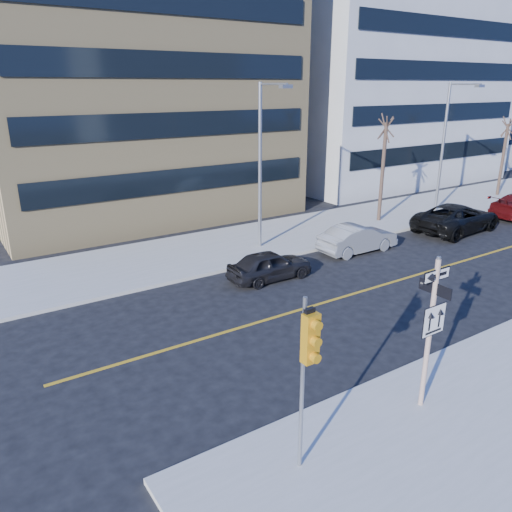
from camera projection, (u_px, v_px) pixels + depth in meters
ground at (353, 366)px, 15.01m from camera, size 120.00×120.00×0.00m
far_sidewalk at (423, 208)px, 33.82m from camera, size 66.00×6.00×0.15m
road_centerline at (475, 258)px, 24.41m from camera, size 40.00×0.14×0.01m
sign_pole at (431, 325)px, 12.23m from camera, size 0.92×0.92×4.06m
traffic_signal at (309, 352)px, 9.84m from camera, size 0.32×0.45×4.00m
parked_car_a at (270, 265)px, 21.49m from camera, size 1.59×3.83×1.30m
parked_car_b at (358, 238)px, 25.06m from camera, size 1.55×4.30×1.41m
parked_car_c at (457, 218)px, 28.49m from camera, size 3.09×5.98×1.61m
streetlight_a at (263, 156)px, 24.03m from camera, size 0.55×2.25×8.00m
streetlight_b at (447, 140)px, 31.32m from camera, size 0.55×2.25×8.00m
street_tree_west at (386, 130)px, 28.89m from camera, size 1.80×1.80×6.35m
street_tree_east at (507, 129)px, 36.09m from camera, size 1.80×1.80×5.75m
building_brick at (117, 69)px, 32.85m from camera, size 18.00×18.00×18.00m
building_grey_mid at (366, 91)px, 44.00m from camera, size 20.00×16.00×15.00m
building_grey_far at (479, 85)px, 57.14m from camera, size 18.00×18.00×16.00m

